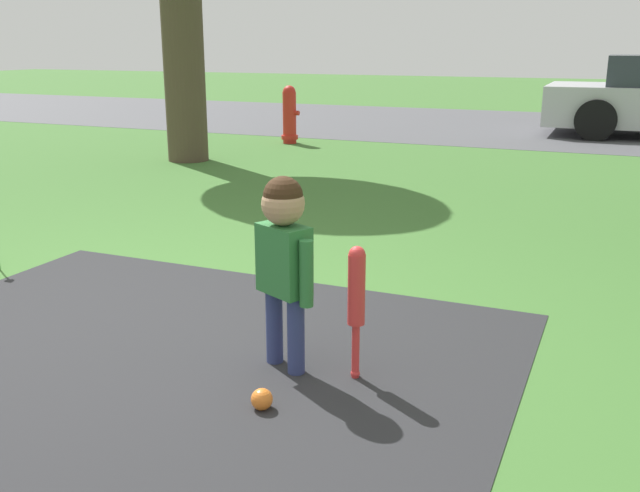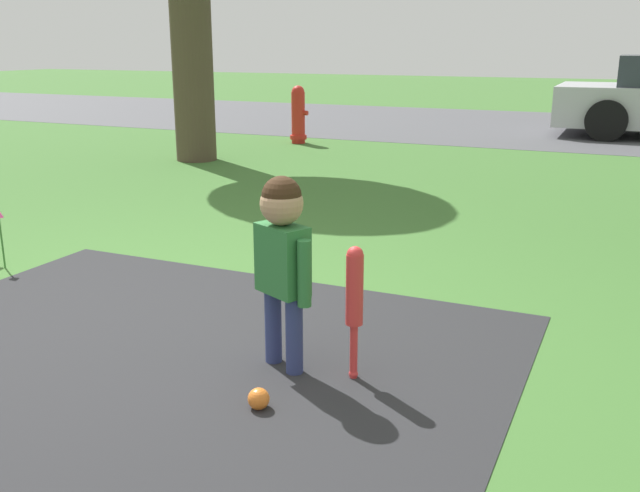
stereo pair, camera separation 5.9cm
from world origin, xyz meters
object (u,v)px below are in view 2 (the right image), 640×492
Objects in this scene: child at (282,246)px; fire_hydrant at (298,115)px; sports_ball at (259,399)px; baseball_bat at (355,295)px.

child is 1.05× the size of fire_hydrant.
fire_hydrant is (-3.37, 7.29, 0.37)m from sports_ball.
fire_hydrant is (-3.29, 6.90, -0.16)m from child.
sports_ball is at bearing -65.18° from fire_hydrant.
fire_hydrant reaches higher than baseball_bat.
child reaches higher than fire_hydrant.
sports_ball is 8.04m from fire_hydrant.
child reaches higher than sports_ball.
fire_hydrant is at bearing 140.59° from child.
child reaches higher than baseball_bat.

